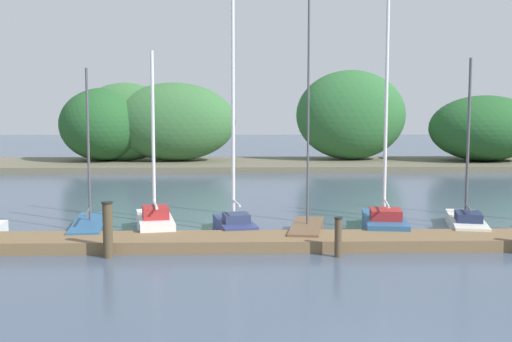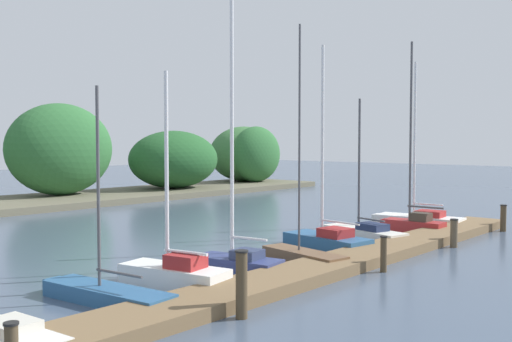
% 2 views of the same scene
% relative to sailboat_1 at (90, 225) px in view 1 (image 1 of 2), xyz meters
% --- Properties ---
extents(dock_pier, '(24.99, 1.80, 0.35)m').
position_rel_sailboat_1_xyz_m(dock_pier, '(7.40, -2.34, -0.09)').
color(dock_pier, brown).
rests_on(dock_pier, ground).
extents(far_shore, '(54.09, 8.09, 6.53)m').
position_rel_sailboat_1_xyz_m(far_shore, '(11.75, 22.61, 2.35)').
color(far_shore, '#66604C').
rests_on(far_shore, ground).
extents(sailboat_1, '(1.42, 4.21, 5.40)m').
position_rel_sailboat_1_xyz_m(sailboat_1, '(0.00, 0.00, 0.00)').
color(sailboat_1, '#285684').
rests_on(sailboat_1, ground).
extents(sailboat_2, '(1.65, 3.49, 5.95)m').
position_rel_sailboat_1_xyz_m(sailboat_2, '(2.15, -0.13, 0.16)').
color(sailboat_2, white).
rests_on(sailboat_2, ground).
extents(sailboat_3, '(1.53, 3.07, 8.35)m').
position_rel_sailboat_1_xyz_m(sailboat_3, '(4.76, -0.11, 0.25)').
color(sailboat_3, navy).
rests_on(sailboat_3, ground).
extents(sailboat_4, '(1.48, 3.53, 7.84)m').
position_rel_sailboat_1_xyz_m(sailboat_4, '(7.10, -0.88, 0.06)').
color(sailboat_4, brown).
rests_on(sailboat_4, ground).
extents(sailboat_5, '(1.77, 3.78, 7.59)m').
position_rel_sailboat_1_xyz_m(sailboat_5, '(9.77, -0.01, 0.16)').
color(sailboat_5, '#285684').
rests_on(sailboat_5, ground).
extents(sailboat_6, '(1.91, 4.22, 5.76)m').
position_rel_sailboat_1_xyz_m(sailboat_6, '(12.57, 0.08, 0.06)').
color(sailboat_6, silver).
rests_on(sailboat_6, ground).
extents(mooring_piling_1, '(0.31, 0.31, 1.56)m').
position_rel_sailboat_1_xyz_m(mooring_piling_1, '(1.29, -3.54, 0.53)').
color(mooring_piling_1, '#4C3D28').
rests_on(mooring_piling_1, ground).
extents(mooring_piling_2, '(0.23, 0.23, 1.12)m').
position_rel_sailboat_1_xyz_m(mooring_piling_2, '(7.67, -3.62, 0.31)').
color(mooring_piling_2, '#4C3D28').
rests_on(mooring_piling_2, ground).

